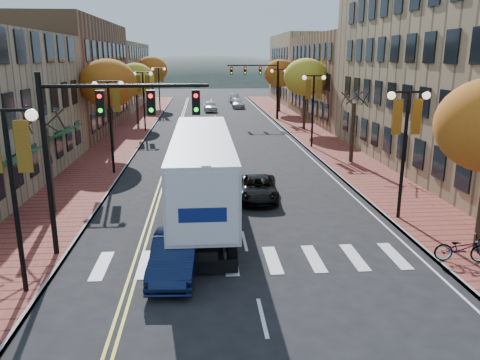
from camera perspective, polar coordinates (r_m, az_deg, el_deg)
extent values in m
plane|color=black|center=(16.25, 1.84, -12.76)|extent=(200.00, 200.00, 0.00)
cube|color=brown|center=(47.95, -13.44, 5.50)|extent=(4.00, 85.00, 0.15)
cube|color=brown|center=(48.57, 8.15, 5.87)|extent=(4.00, 85.00, 0.15)
cube|color=brown|center=(52.62, -22.04, 11.59)|extent=(12.00, 24.00, 11.00)
cube|color=#9E8966|center=(76.89, -16.52, 12.18)|extent=(12.00, 26.00, 9.50)
cube|color=brown|center=(59.86, 15.40, 11.91)|extent=(15.00, 24.00, 10.00)
cube|color=#9E8966|center=(80.88, 10.07, 13.19)|extent=(15.00, 20.00, 11.00)
cylinder|color=#382619|center=(24.06, -22.25, 1.05)|extent=(0.28, 0.28, 4.20)
cylinder|color=#382619|center=(39.30, -15.47, 7.11)|extent=(0.28, 0.28, 4.90)
ellipsoid|color=#BF7516|center=(39.05, -15.76, 11.27)|extent=(4.48, 4.48, 3.81)
cylinder|color=#382619|center=(55.03, -12.43, 9.18)|extent=(0.28, 0.28, 4.55)
ellipsoid|color=yellow|center=(54.85, -12.59, 11.93)|extent=(4.16, 4.16, 3.54)
cylinder|color=#382619|center=(72.83, -10.59, 10.78)|extent=(0.28, 0.28, 5.04)
ellipsoid|color=#BF7516|center=(72.69, -10.71, 13.09)|extent=(4.61, 4.61, 3.92)
cylinder|color=#382619|center=(34.42, 13.54, 5.62)|extent=(0.28, 0.28, 4.20)
cylinder|color=#382619|center=(49.71, 7.88, 9.02)|extent=(0.28, 0.28, 4.90)
ellipsoid|color=yellow|center=(49.51, 8.00, 12.31)|extent=(4.48, 4.48, 3.81)
cylinder|color=#382619|center=(65.37, 4.85, 10.41)|extent=(0.28, 0.28, 4.76)
ellipsoid|color=#BF7516|center=(65.22, 4.90, 12.84)|extent=(4.35, 4.35, 3.70)
cylinder|color=black|center=(16.09, -25.70, -3.01)|extent=(0.16, 0.16, 6.00)
cylinder|color=black|center=(15.52, -26.94, 7.61)|extent=(1.60, 0.10, 0.10)
sphere|color=#FFF2CC|center=(15.25, -24.07, 7.26)|extent=(0.36, 0.36, 0.36)
cube|color=orange|center=(15.50, -24.92, 3.70)|extent=(0.45, 0.03, 1.60)
cylinder|color=black|center=(31.19, -15.45, 5.97)|extent=(0.16, 0.16, 6.00)
cylinder|color=black|center=(30.89, -15.84, 11.47)|extent=(1.60, 0.10, 0.10)
sphere|color=#FFF2CC|center=(31.06, -17.29, 11.10)|extent=(0.36, 0.36, 0.36)
sphere|color=#FFF2CC|center=(30.76, -14.33, 11.27)|extent=(0.36, 0.36, 0.36)
cube|color=orange|center=(31.05, -16.52, 9.39)|extent=(0.45, 0.03, 1.60)
cube|color=orange|center=(30.88, -14.86, 9.48)|extent=(0.45, 0.03, 1.60)
cylinder|color=black|center=(48.86, -11.62, 9.23)|extent=(0.16, 0.16, 6.00)
cylinder|color=black|center=(48.67, -11.81, 12.75)|extent=(1.60, 0.10, 0.10)
sphere|color=#FFF2CC|center=(48.78, -12.76, 12.52)|extent=(0.36, 0.36, 0.36)
sphere|color=#FFF2CC|center=(48.59, -10.84, 12.61)|extent=(0.36, 0.36, 0.36)
cube|color=orange|center=(48.78, -12.28, 11.43)|extent=(0.45, 0.03, 1.60)
cube|color=orange|center=(48.67, -11.21, 11.48)|extent=(0.45, 0.03, 1.60)
cylinder|color=black|center=(66.71, -9.82, 10.74)|extent=(0.16, 0.16, 6.00)
cylinder|color=black|center=(66.57, -9.93, 13.32)|extent=(1.60, 0.10, 0.10)
sphere|color=#FFF2CC|center=(66.65, -10.63, 13.16)|extent=(0.36, 0.36, 0.36)
sphere|color=#FFF2CC|center=(66.51, -9.22, 13.22)|extent=(0.36, 0.36, 0.36)
cube|color=orange|center=(66.65, -10.28, 12.36)|extent=(0.45, 0.03, 1.60)
cube|color=orange|center=(66.57, -9.49, 12.39)|extent=(0.45, 0.03, 1.60)
cylinder|color=black|center=(22.73, 19.28, 2.52)|extent=(0.16, 0.16, 6.00)
cylinder|color=black|center=(22.33, 19.94, 10.06)|extent=(1.60, 0.10, 0.10)
sphere|color=#FFF2CC|center=(22.02, 17.98, 9.77)|extent=(0.36, 0.36, 0.36)
sphere|color=#FFF2CC|center=(22.68, 21.78, 9.57)|extent=(0.36, 0.36, 0.36)
cube|color=orange|center=(22.25, 18.63, 7.30)|extent=(0.45, 0.03, 1.60)
cube|color=orange|center=(22.62, 20.74, 7.22)|extent=(0.45, 0.03, 1.60)
cylinder|color=black|center=(39.64, 8.86, 8.11)|extent=(0.16, 0.16, 6.00)
cylinder|color=black|center=(39.41, 9.03, 12.45)|extent=(1.60, 0.10, 0.10)
sphere|color=#FFF2CC|center=(39.24, 7.86, 12.26)|extent=(0.36, 0.36, 0.36)
sphere|color=#FFF2CC|center=(39.61, 10.18, 12.19)|extent=(0.36, 0.36, 0.36)
cube|color=orange|center=(39.37, 8.32, 10.87)|extent=(0.45, 0.03, 1.60)
cube|color=orange|center=(39.58, 9.61, 10.84)|extent=(0.45, 0.03, 1.60)
cylinder|color=black|center=(57.22, 4.67, 10.26)|extent=(0.16, 0.16, 6.00)
cylinder|color=black|center=(57.06, 4.74, 13.26)|extent=(1.60, 0.10, 0.10)
sphere|color=#FFF2CC|center=(56.94, 3.92, 13.13)|extent=(0.36, 0.36, 0.36)
sphere|color=#FFF2CC|center=(57.20, 5.55, 13.10)|extent=(0.36, 0.36, 0.36)
cube|color=orange|center=(57.03, 4.26, 12.17)|extent=(0.45, 0.03, 1.60)
cube|color=orange|center=(57.18, 5.17, 12.15)|extent=(0.45, 0.03, 1.60)
cylinder|color=black|center=(18.66, -22.40, 1.25)|extent=(0.20, 0.20, 7.00)
cylinder|color=black|center=(17.54, -13.85, 11.07)|extent=(6.00, 0.14, 0.14)
cube|color=black|center=(17.75, -16.63, 8.98)|extent=(0.30, 0.25, 0.90)
sphere|color=#FF0C0C|center=(17.59, -16.78, 9.74)|extent=(0.16, 0.16, 0.16)
cube|color=black|center=(17.47, -10.77, 9.25)|extent=(0.30, 0.25, 0.90)
sphere|color=#FF0C0C|center=(17.31, -10.86, 10.02)|extent=(0.16, 0.16, 0.16)
cube|color=black|center=(17.38, -5.38, 9.41)|extent=(0.30, 0.25, 0.90)
sphere|color=#FF0C0C|center=(17.22, -5.41, 10.19)|extent=(0.16, 0.16, 0.16)
cylinder|color=black|center=(57.17, 4.58, 10.76)|extent=(0.20, 0.20, 7.00)
cylinder|color=black|center=(56.63, 1.56, 13.80)|extent=(6.00, 0.14, 0.14)
cube|color=black|center=(56.75, 2.48, 13.19)|extent=(0.30, 0.25, 0.90)
sphere|color=#FF0C0C|center=(56.61, 2.50, 13.44)|extent=(0.16, 0.16, 0.16)
cube|color=black|center=(56.56, 0.62, 13.20)|extent=(0.30, 0.25, 0.90)
sphere|color=#FF0C0C|center=(56.41, 0.64, 13.45)|extent=(0.16, 0.16, 0.16)
cube|color=black|center=(56.43, -1.06, 13.19)|extent=(0.30, 0.25, 0.90)
sphere|color=#FF0C0C|center=(56.29, -1.05, 13.44)|extent=(0.16, 0.16, 0.16)
cube|color=black|center=(22.41, -4.55, -2.52)|extent=(1.01, 13.10, 0.35)
cube|color=silver|center=(21.95, -4.65, 1.88)|extent=(2.63, 13.10, 2.82)
cube|color=black|center=(30.03, -4.64, 3.54)|extent=(2.52, 3.02, 2.52)
cylinder|color=black|center=(17.65, -7.94, -8.76)|extent=(0.35, 1.01, 1.01)
cylinder|color=black|center=(17.64, -0.99, -8.62)|extent=(0.35, 1.01, 1.01)
cylinder|color=black|center=(18.76, -7.74, -7.28)|extent=(0.35, 1.01, 1.01)
cylinder|color=black|center=(18.75, -1.22, -7.15)|extent=(0.35, 1.01, 1.01)
cylinder|color=black|center=(29.13, -6.67, 0.79)|extent=(0.35, 1.01, 1.01)
cylinder|color=black|center=(29.12, -2.50, 0.88)|extent=(0.35, 1.01, 1.01)
cylinder|color=black|center=(31.28, -6.54, 1.77)|extent=(0.35, 1.01, 1.01)
cylinder|color=black|center=(31.28, -2.66, 1.85)|extent=(0.35, 1.01, 1.01)
imported|color=#0C1533|center=(16.93, -7.89, -9.01)|extent=(1.80, 4.45, 1.44)
imported|color=black|center=(25.32, 2.24, -1.01)|extent=(2.42, 4.59, 1.23)
imported|color=silver|center=(66.68, -3.65, 8.98)|extent=(2.01, 4.46, 1.49)
imported|color=#B0AFB7|center=(71.16, -0.24, 9.31)|extent=(1.96, 4.57, 1.31)
imported|color=#B6B6BF|center=(79.92, -0.78, 9.96)|extent=(1.59, 4.42, 1.45)
imported|color=gray|center=(19.27, 25.42, -7.53)|extent=(2.05, 1.02, 1.03)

